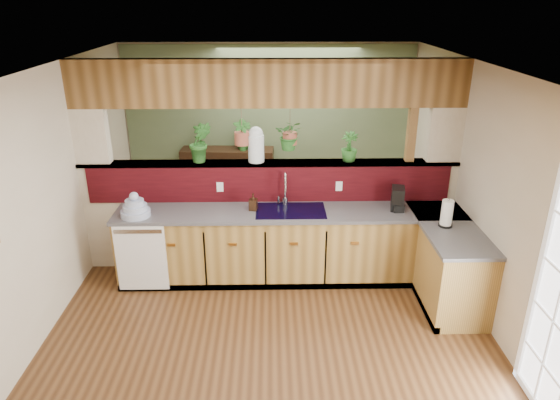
{
  "coord_description": "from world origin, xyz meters",
  "views": [
    {
      "loc": [
        0.02,
        -4.42,
        3.25
      ],
      "look_at": [
        0.12,
        0.7,
        1.15
      ],
      "focal_mm": 32.0,
      "sensor_mm": 36.0,
      "label": 1
    }
  ],
  "objects_px": {
    "paper_towel": "(447,214)",
    "glass_jar": "(256,144)",
    "soap_dispenser": "(253,202)",
    "shelving_console": "(228,178)",
    "coffee_maker": "(398,200)",
    "faucet": "(285,188)",
    "dish_stack": "(135,209)"
  },
  "relations": [
    {
      "from": "paper_towel",
      "to": "glass_jar",
      "type": "distance_m",
      "value": 2.32
    },
    {
      "from": "soap_dispenser",
      "to": "shelving_console",
      "type": "xyz_separation_m",
      "value": [
        -0.49,
        2.24,
        -0.5
      ]
    },
    {
      "from": "coffee_maker",
      "to": "shelving_console",
      "type": "relative_size",
      "value": 0.18
    },
    {
      "from": "soap_dispenser",
      "to": "faucet",
      "type": "bearing_deg",
      "value": 18.85
    },
    {
      "from": "shelving_console",
      "to": "faucet",
      "type": "bearing_deg",
      "value": -64.72
    },
    {
      "from": "dish_stack",
      "to": "shelving_console",
      "type": "distance_m",
      "value": 2.59
    },
    {
      "from": "paper_towel",
      "to": "faucet",
      "type": "bearing_deg",
      "value": 160.66
    },
    {
      "from": "soap_dispenser",
      "to": "paper_towel",
      "type": "relative_size",
      "value": 0.63
    },
    {
      "from": "coffee_maker",
      "to": "paper_towel",
      "type": "bearing_deg",
      "value": -35.8
    },
    {
      "from": "glass_jar",
      "to": "coffee_maker",
      "type": "bearing_deg",
      "value": -12.05
    },
    {
      "from": "faucet",
      "to": "dish_stack",
      "type": "relative_size",
      "value": 1.25
    },
    {
      "from": "coffee_maker",
      "to": "shelving_console",
      "type": "distance_m",
      "value": 3.19
    },
    {
      "from": "dish_stack",
      "to": "faucet",
      "type": "bearing_deg",
      "value": 9.26
    },
    {
      "from": "soap_dispenser",
      "to": "glass_jar",
      "type": "bearing_deg",
      "value": 84.01
    },
    {
      "from": "coffee_maker",
      "to": "shelving_console",
      "type": "xyz_separation_m",
      "value": [
        -2.19,
        2.26,
        -0.52
      ]
    },
    {
      "from": "shelving_console",
      "to": "paper_towel",
      "type": "bearing_deg",
      "value": -43.15
    },
    {
      "from": "soap_dispenser",
      "to": "paper_towel",
      "type": "height_order",
      "value": "paper_towel"
    },
    {
      "from": "faucet",
      "to": "shelving_console",
      "type": "relative_size",
      "value": 0.29
    },
    {
      "from": "faucet",
      "to": "dish_stack",
      "type": "xyz_separation_m",
      "value": [
        -1.72,
        -0.28,
        -0.14
      ]
    },
    {
      "from": "soap_dispenser",
      "to": "glass_jar",
      "type": "height_order",
      "value": "glass_jar"
    },
    {
      "from": "faucet",
      "to": "shelving_console",
      "type": "xyz_separation_m",
      "value": [
        -0.86,
        2.12,
        -0.63
      ]
    },
    {
      "from": "glass_jar",
      "to": "dish_stack",
      "type": "bearing_deg",
      "value": -160.25
    },
    {
      "from": "coffee_maker",
      "to": "glass_jar",
      "type": "distance_m",
      "value": 1.8
    },
    {
      "from": "dish_stack",
      "to": "coffee_maker",
      "type": "bearing_deg",
      "value": 2.62
    },
    {
      "from": "coffee_maker",
      "to": "glass_jar",
      "type": "relative_size",
      "value": 0.63
    },
    {
      "from": "shelving_console",
      "to": "dish_stack",
      "type": "bearing_deg",
      "value": -106.67
    },
    {
      "from": "soap_dispenser",
      "to": "glass_jar",
      "type": "relative_size",
      "value": 0.47
    },
    {
      "from": "dish_stack",
      "to": "glass_jar",
      "type": "xyz_separation_m",
      "value": [
        1.38,
        0.5,
        0.61
      ]
    },
    {
      "from": "dish_stack",
      "to": "coffee_maker",
      "type": "relative_size",
      "value": 1.25
    },
    {
      "from": "faucet",
      "to": "paper_towel",
      "type": "bearing_deg",
      "value": -19.34
    },
    {
      "from": "faucet",
      "to": "shelving_console",
      "type": "height_order",
      "value": "faucet"
    },
    {
      "from": "dish_stack",
      "to": "soap_dispenser",
      "type": "height_order",
      "value": "dish_stack"
    }
  ]
}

